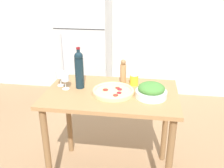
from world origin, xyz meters
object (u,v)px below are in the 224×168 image
Objects in this scene: wine_bottle at (79,69)px; homemade_pizza at (113,91)px; salad_bowl at (151,91)px; wine_glass_far at (60,75)px; pepper_mill at (123,72)px; refrigerator at (85,49)px; salt_canister at (134,79)px; wine_glass_near at (65,78)px.

homemade_pizza is at bearing -14.21° from wine_bottle.
salad_bowl is 0.73× the size of homemade_pizza.
pepper_mill is (0.56, 0.14, 0.01)m from wine_glass_far.
refrigerator reaches higher than homemade_pizza.
salad_bowl is at bearing -56.78° from salt_canister.
pepper_mill is 2.15× the size of salt_canister.
salt_canister is (-0.16, 0.24, -0.00)m from salad_bowl.
wine_bottle is at bearing -5.36° from wine_glass_far.
homemade_pizza is at bearing -127.39° from salt_canister.
wine_glass_near is 1.33× the size of salt_canister.
salt_canister is at bearing -14.89° from pepper_mill.
wine_glass_near reaches higher than homemade_pizza.
wine_glass_near is 0.10m from wine_glass_far.
refrigerator is at bearing 102.62° from wine_bottle.
wine_glass_far reaches higher than salad_bowl.
pepper_mill reaches higher than wine_glass_far.
pepper_mill is at bearing 14.45° from wine_glass_far.
refrigerator is at bearing 96.36° from wine_glass_far.
pepper_mill is (0.49, 0.21, 0.01)m from wine_glass_near.
wine_glass_near and wine_glass_far have the same top height.
salad_bowl is 2.42× the size of salt_canister.
homemade_pizza is (0.31, -0.08, -0.16)m from wine_bottle.
salt_canister is at bearing -60.76° from refrigerator.
salad_bowl reaches higher than salt_canister.
homemade_pizza is 3.32× the size of salt_canister.
wine_glass_far reaches higher than salt_canister.
wine_bottle is at bearing 170.37° from salad_bowl.
wine_glass_near is at bearing -81.58° from refrigerator.
refrigerator reaches higher than salad_bowl.
wine_bottle is at bearing -156.54° from pepper_mill.
wine_glass_near is at bearing -162.80° from salt_canister.
wine_glass_near is 0.53m from pepper_mill.
wine_bottle reaches higher than pepper_mill.
wine_glass_far is 0.55× the size of salad_bowl.
salt_canister is at bearing 9.92° from wine_glass_far.
pepper_mill is at bearing 23.46° from wine_bottle.
pepper_mill is (0.37, 0.16, -0.06)m from wine_bottle.
salt_canister is at bearing 52.61° from homemade_pizza.
homemade_pizza is at bearing -3.88° from wine_glass_near.
homemade_pizza is at bearing -10.97° from wine_glass_far.
salad_bowl is at bearing -60.19° from refrigerator.
wine_glass_far is at bearing -83.64° from refrigerator.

